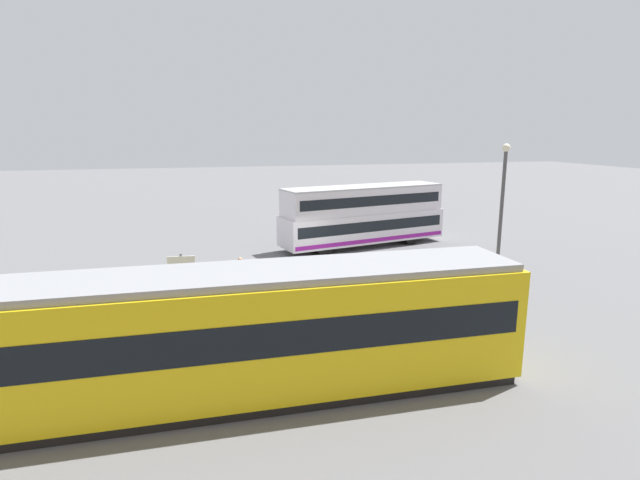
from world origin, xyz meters
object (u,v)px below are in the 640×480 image
at_px(street_lamp, 502,205).
at_px(pedestrian_crossing, 368,297).
at_px(info_sign, 182,272).
at_px(double_decker_bus, 363,216).
at_px(pedestrian_near_railing, 241,272).
at_px(tram_yellow, 236,333).

bearing_deg(street_lamp, pedestrian_crossing, 19.18).
distance_m(pedestrian_crossing, info_sign, 7.35).
distance_m(double_decker_bus, pedestrian_near_railing, 11.22).
xyz_separation_m(pedestrian_crossing, street_lamp, (-7.20, -2.50, 2.81)).
height_order(info_sign, street_lamp, street_lamp).
xyz_separation_m(double_decker_bus, street_lamp, (-2.95, 9.75, 1.90)).
distance_m(tram_yellow, pedestrian_near_railing, 9.14).
distance_m(pedestrian_crossing, street_lamp, 8.12).
distance_m(pedestrian_near_railing, street_lamp, 11.98).
bearing_deg(pedestrian_crossing, pedestrian_near_railing, -49.61).
height_order(pedestrian_near_railing, street_lamp, street_lamp).
height_order(pedestrian_crossing, street_lamp, street_lamp).
relative_size(info_sign, street_lamp, 0.36).
relative_size(double_decker_bus, pedestrian_near_railing, 6.79).
distance_m(double_decker_bus, tram_yellow, 18.92).
bearing_deg(pedestrian_near_railing, street_lamp, 168.07).
bearing_deg(double_decker_bus, tram_yellow, 59.94).
xyz_separation_m(pedestrian_near_railing, street_lamp, (-11.37, 2.40, 2.91)).
height_order(pedestrian_near_railing, info_sign, info_sign).
distance_m(info_sign, street_lamp, 14.03).
bearing_deg(pedestrian_crossing, tram_yellow, 38.24).
height_order(double_decker_bus, tram_yellow, double_decker_bus).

